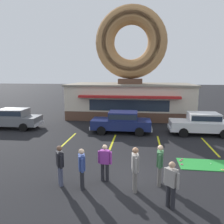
{
  "coord_description": "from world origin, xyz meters",
  "views": [
    {
      "loc": [
        0.38,
        -8.47,
        4.42
      ],
      "look_at": [
        -1.35,
        5.0,
        2.0
      ],
      "focal_mm": 35.0,
      "sensor_mm": 36.0,
      "label": 1
    }
  ],
  "objects_px": {
    "car_grey": "(13,118)",
    "pedestrian_blue_sweater_man": "(105,161)",
    "pedestrian_crossing_woman": "(60,164)",
    "car_white": "(202,123)",
    "pedestrian_clipboard_woman": "(160,163)",
    "pedestrian_hooded_kid": "(82,167)",
    "pedestrian_leather_jacket_man": "(171,183)",
    "car_navy": "(122,121)",
    "golf_ball": "(211,164)",
    "pedestrian_beanie_man": "(135,167)",
    "trash_bin": "(205,119)"
  },
  "relations": [
    {
      "from": "pedestrian_leather_jacket_man",
      "to": "car_navy",
      "type": "bearing_deg",
      "value": 104.6
    },
    {
      "from": "pedestrian_crossing_woman",
      "to": "trash_bin",
      "type": "bearing_deg",
      "value": 53.37
    },
    {
      "from": "car_grey",
      "to": "pedestrian_clipboard_woman",
      "type": "height_order",
      "value": "pedestrian_clipboard_woman"
    },
    {
      "from": "pedestrian_hooded_kid",
      "to": "pedestrian_beanie_man",
      "type": "distance_m",
      "value": 2.03
    },
    {
      "from": "car_white",
      "to": "pedestrian_beanie_man",
      "type": "height_order",
      "value": "pedestrian_beanie_man"
    },
    {
      "from": "golf_ball",
      "to": "pedestrian_crossing_woman",
      "type": "bearing_deg",
      "value": -156.73
    },
    {
      "from": "pedestrian_blue_sweater_man",
      "to": "pedestrian_hooded_kid",
      "type": "distance_m",
      "value": 1.07
    },
    {
      "from": "pedestrian_hooded_kid",
      "to": "car_grey",
      "type": "bearing_deg",
      "value": 133.34
    },
    {
      "from": "car_white",
      "to": "pedestrian_leather_jacket_man",
      "type": "xyz_separation_m",
      "value": [
        -3.43,
        -9.34,
        0.02
      ]
    },
    {
      "from": "car_white",
      "to": "golf_ball",
      "type": "bearing_deg",
      "value": -99.94
    },
    {
      "from": "car_white",
      "to": "pedestrian_leather_jacket_man",
      "type": "relative_size",
      "value": 2.82
    },
    {
      "from": "pedestrian_hooded_kid",
      "to": "trash_bin",
      "type": "bearing_deg",
      "value": 56.79
    },
    {
      "from": "car_grey",
      "to": "pedestrian_leather_jacket_man",
      "type": "bearing_deg",
      "value": -39.61
    },
    {
      "from": "car_white",
      "to": "pedestrian_crossing_woman",
      "type": "relative_size",
      "value": 2.78
    },
    {
      "from": "pedestrian_hooded_kid",
      "to": "pedestrian_leather_jacket_man",
      "type": "bearing_deg",
      "value": -14.02
    },
    {
      "from": "pedestrian_clipboard_woman",
      "to": "trash_bin",
      "type": "height_order",
      "value": "pedestrian_clipboard_woman"
    },
    {
      "from": "pedestrian_hooded_kid",
      "to": "pedestrian_clipboard_woman",
      "type": "relative_size",
      "value": 0.97
    },
    {
      "from": "pedestrian_crossing_woman",
      "to": "car_white",
      "type": "bearing_deg",
      "value": 47.83
    },
    {
      "from": "pedestrian_hooded_kid",
      "to": "pedestrian_crossing_woman",
      "type": "relative_size",
      "value": 0.99
    },
    {
      "from": "car_grey",
      "to": "pedestrian_blue_sweater_man",
      "type": "bearing_deg",
      "value": -41.45
    },
    {
      "from": "pedestrian_blue_sweater_man",
      "to": "pedestrian_beanie_man",
      "type": "distance_m",
      "value": 1.42
    },
    {
      "from": "car_white",
      "to": "pedestrian_leather_jacket_man",
      "type": "bearing_deg",
      "value": -110.14
    },
    {
      "from": "pedestrian_hooded_kid",
      "to": "pedestrian_clipboard_woman",
      "type": "distance_m",
      "value": 3.06
    },
    {
      "from": "golf_ball",
      "to": "pedestrian_hooded_kid",
      "type": "xyz_separation_m",
      "value": [
        -5.68,
        -3.02,
        0.84
      ]
    },
    {
      "from": "car_grey",
      "to": "pedestrian_blue_sweater_man",
      "type": "height_order",
      "value": "car_grey"
    },
    {
      "from": "car_grey",
      "to": "car_navy",
      "type": "height_order",
      "value": "same"
    },
    {
      "from": "pedestrian_hooded_kid",
      "to": "pedestrian_leather_jacket_man",
      "type": "xyz_separation_m",
      "value": [
        3.22,
        -0.8,
        -0.0
      ]
    },
    {
      "from": "trash_bin",
      "to": "pedestrian_leather_jacket_man",
      "type": "bearing_deg",
      "value": -109.8
    },
    {
      "from": "pedestrian_crossing_woman",
      "to": "trash_bin",
      "type": "relative_size",
      "value": 1.68
    },
    {
      "from": "car_navy",
      "to": "car_white",
      "type": "xyz_separation_m",
      "value": [
        5.81,
        0.2,
        0.0
      ]
    },
    {
      "from": "pedestrian_blue_sweater_man",
      "to": "pedestrian_leather_jacket_man",
      "type": "height_order",
      "value": "pedestrian_leather_jacket_man"
    },
    {
      "from": "car_grey",
      "to": "pedestrian_blue_sweater_man",
      "type": "xyz_separation_m",
      "value": [
        8.8,
        -7.77,
        -0.01
      ]
    },
    {
      "from": "pedestrian_beanie_man",
      "to": "trash_bin",
      "type": "distance_m",
      "value": 13.19
    },
    {
      "from": "golf_ball",
      "to": "pedestrian_leather_jacket_man",
      "type": "distance_m",
      "value": 4.62
    },
    {
      "from": "car_navy",
      "to": "trash_bin",
      "type": "distance_m",
      "value": 7.84
    },
    {
      "from": "car_grey",
      "to": "pedestrian_beanie_man",
      "type": "relative_size",
      "value": 2.65
    },
    {
      "from": "pedestrian_blue_sweater_man",
      "to": "pedestrian_leather_jacket_man",
      "type": "distance_m",
      "value": 2.89
    },
    {
      "from": "pedestrian_hooded_kid",
      "to": "pedestrian_clipboard_woman",
      "type": "bearing_deg",
      "value": 12.82
    },
    {
      "from": "golf_ball",
      "to": "car_navy",
      "type": "distance_m",
      "value": 7.24
    },
    {
      "from": "pedestrian_hooded_kid",
      "to": "pedestrian_beanie_man",
      "type": "relative_size",
      "value": 0.93
    },
    {
      "from": "pedestrian_hooded_kid",
      "to": "pedestrian_clipboard_woman",
      "type": "height_order",
      "value": "pedestrian_clipboard_woman"
    },
    {
      "from": "pedestrian_blue_sweater_man",
      "to": "pedestrian_hooded_kid",
      "type": "xyz_separation_m",
      "value": [
        -0.77,
        -0.73,
        0.03
      ]
    },
    {
      "from": "golf_ball",
      "to": "pedestrian_beanie_man",
      "type": "relative_size",
      "value": 0.02
    },
    {
      "from": "golf_ball",
      "to": "pedestrian_crossing_woman",
      "type": "distance_m",
      "value": 7.25
    },
    {
      "from": "car_grey",
      "to": "pedestrian_leather_jacket_man",
      "type": "height_order",
      "value": "pedestrian_leather_jacket_man"
    },
    {
      "from": "pedestrian_clipboard_woman",
      "to": "pedestrian_beanie_man",
      "type": "relative_size",
      "value": 0.96
    },
    {
      "from": "pedestrian_hooded_kid",
      "to": "trash_bin",
      "type": "distance_m",
      "value": 14.25
    },
    {
      "from": "car_grey",
      "to": "trash_bin",
      "type": "distance_m",
      "value": 16.19
    },
    {
      "from": "golf_ball",
      "to": "pedestrian_beanie_man",
      "type": "bearing_deg",
      "value": -141.18
    },
    {
      "from": "pedestrian_blue_sweater_man",
      "to": "pedestrian_crossing_woman",
      "type": "distance_m",
      "value": 1.79
    }
  ]
}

